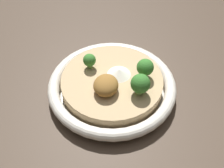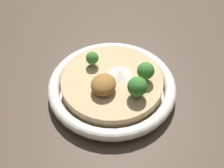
% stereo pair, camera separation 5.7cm
% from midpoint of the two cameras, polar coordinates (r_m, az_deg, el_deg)
% --- Properties ---
extents(ground_plane, '(6.00, 6.00, 0.00)m').
position_cam_midpoint_polar(ground_plane, '(0.59, 2.77, -1.85)').
color(ground_plane, '#47382B').
extents(risotto_bowl, '(0.26, 0.26, 0.04)m').
position_cam_midpoint_polar(risotto_bowl, '(0.57, 2.84, -0.51)').
color(risotto_bowl, silver).
rests_on(risotto_bowl, ground_plane).
extents(cheese_sprinkle, '(0.05, 0.05, 0.01)m').
position_cam_midpoint_polar(cheese_sprinkle, '(0.56, 4.50, 2.18)').
color(cheese_sprinkle, white).
rests_on(cheese_sprinkle, risotto_bowl).
extents(crispy_onion_garnish, '(0.05, 0.05, 0.03)m').
position_cam_midpoint_polar(crispy_onion_garnish, '(0.52, 1.34, -0.27)').
color(crispy_onion_garnish, olive).
rests_on(crispy_onion_garnish, risotto_bowl).
extents(broccoli_back_left, '(0.03, 0.03, 0.04)m').
position_cam_midpoint_polar(broccoli_back_left, '(0.54, 9.83, 2.43)').
color(broccoli_back_left, '#668E47').
rests_on(broccoli_back_left, risotto_bowl).
extents(broccoli_front_left, '(0.03, 0.03, 0.03)m').
position_cam_midpoint_polar(broccoli_front_left, '(0.57, -1.19, 5.08)').
color(broccoli_front_left, '#668E47').
rests_on(broccoli_front_left, risotto_bowl).
extents(broccoli_back_right, '(0.04, 0.04, 0.04)m').
position_cam_midpoint_polar(broccoli_back_right, '(0.51, 8.34, -0.78)').
color(broccoli_back_right, '#84A856').
rests_on(broccoli_back_right, risotto_bowl).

